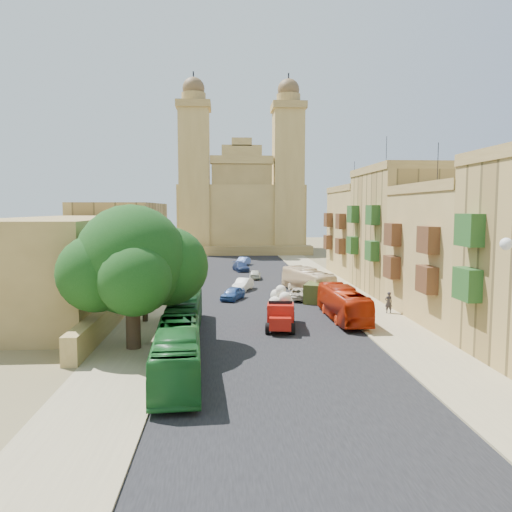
{
  "coord_description": "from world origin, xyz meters",
  "views": [
    {
      "loc": [
        -3.4,
        -28.77,
        9.23
      ],
      "look_at": [
        0.0,
        26.0,
        4.0
      ],
      "focal_mm": 35.0,
      "sensor_mm": 36.0,
      "label": 1
    }
  ],
  "objects": [
    {
      "name": "townhouse_b",
      "position": [
        15.95,
        11.0,
        5.66
      ],
      "size": [
        9.0,
        14.0,
        14.9
      ],
      "color": "#9F8248",
      "rests_on": "ground"
    },
    {
      "name": "car_cream",
      "position": [
        4.1,
        20.96,
        0.61
      ],
      "size": [
        3.5,
        4.82,
        1.22
      ],
      "primitive_type": "imported",
      "rotation": [
        0.0,
        0.0,
        2.76
      ],
      "color": "beige",
      "rests_on": "ground"
    },
    {
      "name": "car_blue_b",
      "position": [
        -0.5,
        51.9,
        0.67
      ],
      "size": [
        2.69,
        4.29,
        1.34
      ],
      "primitive_type": "imported",
      "rotation": [
        0.0,
        0.0,
        -0.34
      ],
      "color": "#476AB8",
      "rests_on": "ground"
    },
    {
      "name": "west_building_mid",
      "position": [
        -18.0,
        44.0,
        5.0
      ],
      "size": [
        10.0,
        22.0,
        10.0
      ],
      "primitive_type": "cube",
      "color": "#A98A4D",
      "rests_on": "ground"
    },
    {
      "name": "street_tree_c",
      "position": [
        -10.0,
        36.0,
        3.45
      ],
      "size": [
        3.35,
        3.35,
        5.15
      ],
      "color": "#34251A",
      "rests_on": "ground"
    },
    {
      "name": "bus_green_north",
      "position": [
        -6.5,
        9.28,
        1.36
      ],
      "size": [
        2.47,
        9.81,
        2.72
      ],
      "primitive_type": "imported",
      "rotation": [
        0.0,
        0.0,
        0.02
      ],
      "color": "#165120",
      "rests_on": "ground"
    },
    {
      "name": "kerb_east",
      "position": [
        7.0,
        30.0,
        0.06
      ],
      "size": [
        0.25,
        140.0,
        0.12
      ],
      "primitive_type": "cube",
      "color": "#958661",
      "rests_on": "ground"
    },
    {
      "name": "west_building_low",
      "position": [
        -18.0,
        18.0,
        4.2
      ],
      "size": [
        10.0,
        28.0,
        8.4
      ],
      "primitive_type": "cube",
      "color": "olive",
      "rests_on": "ground"
    },
    {
      "name": "street_tree_a",
      "position": [
        -10.0,
        12.0,
        3.54
      ],
      "size": [
        3.44,
        3.44,
        5.29
      ],
      "color": "#34251A",
      "rests_on": "ground"
    },
    {
      "name": "street_tree_d",
      "position": [
        -10.0,
        48.0,
        3.16
      ],
      "size": [
        3.07,
        3.07,
        4.72
      ],
      "color": "#34251A",
      "rests_on": "ground"
    },
    {
      "name": "car_white_a",
      "position": [
        -1.4,
        27.16,
        0.67
      ],
      "size": [
        2.67,
        4.3,
        1.34
      ],
      "primitive_type": "imported",
      "rotation": [
        0.0,
        0.0,
        -0.34
      ],
      "color": "white",
      "rests_on": "ground"
    },
    {
      "name": "red_truck",
      "position": [
        0.87,
        9.09,
        1.42
      ],
      "size": [
        2.79,
        5.72,
        3.22
      ],
      "color": "#AD160D",
      "rests_on": "ground"
    },
    {
      "name": "pedestrian_c",
      "position": [
        8.36,
        20.97,
        0.81
      ],
      "size": [
        0.64,
        1.03,
        1.63
      ],
      "primitive_type": "imported",
      "rotation": [
        0.0,
        0.0,
        4.44
      ],
      "color": "#3B3A3E",
      "rests_on": "ground"
    },
    {
      "name": "bus_green_south",
      "position": [
        -6.0,
        -2.39,
        1.43
      ],
      "size": [
        3.01,
        10.36,
        2.85
      ],
      "primitive_type": "imported",
      "rotation": [
        0.0,
        0.0,
        0.06
      ],
      "color": "#1B6225",
      "rests_on": "ground"
    },
    {
      "name": "townhouse_d",
      "position": [
        15.95,
        39.0,
        6.16
      ],
      "size": [
        9.0,
        14.0,
        15.9
      ],
      "color": "#9F8248",
      "rests_on": "ground"
    },
    {
      "name": "car_white_b",
      "position": [
        0.5,
        36.14,
        0.62
      ],
      "size": [
        1.72,
        3.71,
        1.23
      ],
      "primitive_type": "imported",
      "rotation": [
        0.0,
        0.0,
        3.07
      ],
      "color": "silver",
      "rests_on": "ground"
    },
    {
      "name": "west_wall",
      "position": [
        -12.5,
        20.0,
        0.9
      ],
      "size": [
        1.0,
        40.0,
        1.8
      ],
      "primitive_type": "cube",
      "color": "#9F8248",
      "rests_on": "ground"
    },
    {
      "name": "car_blue_a",
      "position": [
        -2.66,
        21.22,
        0.66
      ],
      "size": [
        2.93,
        4.15,
        1.31
      ],
      "primitive_type": "imported",
      "rotation": [
        0.0,
        0.0,
        -0.4
      ],
      "color": "#2B5095",
      "rests_on": "ground"
    },
    {
      "name": "street_tree_b",
      "position": [
        -10.0,
        24.0,
        3.38
      ],
      "size": [
        3.29,
        3.29,
        5.05
      ],
      "color": "#34251A",
      "rests_on": "ground"
    },
    {
      "name": "road_surface",
      "position": [
        0.0,
        30.0,
        0.01
      ],
      "size": [
        14.0,
        140.0,
        0.01
      ],
      "primitive_type": "cube",
      "color": "black",
      "rests_on": "ground"
    },
    {
      "name": "ficus_tree",
      "position": [
        -9.42,
        4.01,
        5.63
      ],
      "size": [
        9.52,
        8.76,
        9.52
      ],
      "color": "#34251A",
      "rests_on": "ground"
    },
    {
      "name": "church",
      "position": [
        -0.0,
        78.61,
        9.52
      ],
      "size": [
        28.0,
        22.5,
        36.3
      ],
      "color": "#9F8248",
      "rests_on": "ground"
    },
    {
      "name": "olive_pickup",
      "position": [
        5.78,
        20.0,
        0.93
      ],
      "size": [
        3.45,
        5.0,
        1.9
      ],
      "color": "#3E491B",
      "rests_on": "ground"
    },
    {
      "name": "kerb_west",
      "position": [
        -7.0,
        30.0,
        0.06
      ],
      "size": [
        0.25,
        140.0,
        0.12
      ],
      "primitive_type": "cube",
      "color": "#958661",
      "rests_on": "ground"
    },
    {
      "name": "car_dkblue",
      "position": [
        -1.11,
        44.45,
        0.65
      ],
      "size": [
        2.72,
        4.78,
        1.31
      ],
      "primitive_type": "imported",
      "rotation": [
        0.0,
        0.0,
        0.21
      ],
      "color": "navy",
      "rests_on": "ground"
    },
    {
      "name": "townhouse_c",
      "position": [
        15.95,
        25.0,
        6.91
      ],
      "size": [
        9.0,
        14.0,
        17.4
      ],
      "color": "#A98A4D",
      "rests_on": "ground"
    },
    {
      "name": "sidewalk_east",
      "position": [
        9.5,
        30.0,
        0.01
      ],
      "size": [
        5.0,
        140.0,
        0.01
      ],
      "primitive_type": "cube",
      "color": "#958661",
      "rests_on": "ground"
    },
    {
      "name": "bus_red_east",
      "position": [
        6.36,
        11.5,
        1.35
      ],
      "size": [
        2.54,
        9.73,
        2.69
      ],
      "primitive_type": "imported",
      "rotation": [
        0.0,
        0.0,
        3.17
      ],
      "color": "#A72007",
      "rests_on": "ground"
    },
    {
      "name": "sidewalk_west",
      "position": [
        -9.5,
        30.0,
        0.01
      ],
      "size": [
        5.0,
        140.0,
        0.01
      ],
      "primitive_type": "cube",
      "color": "#958661",
      "rests_on": "ground"
    },
    {
      "name": "pedestrian_a",
      "position": [
        11.0,
        13.88,
        0.95
      ],
      "size": [
        0.74,
        0.53,
        1.9
      ],
      "primitive_type": "imported",
      "rotation": [
        0.0,
        0.0,
        3.26
      ],
      "color": "#272429",
      "rests_on": "ground"
    },
    {
      "name": "bus_cream_east",
      "position": [
        5.56,
        24.63,
        1.36
      ],
      "size": [
        4.68,
        10.03,
        2.72
      ],
      "primitive_type": "imported",
      "rotation": [
        0.0,
        0.0,
        3.4
      ],
      "color": "beige",
      "rests_on": "ground"
    },
    {
      "name": "ground",
      "position": [
        0.0,
        0.0,
        0.0
      ],
      "size": [
        260.0,
        260.0,
        0.0
      ],
      "primitive_type": "plane",
      "color": "brown"
    }
  ]
}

